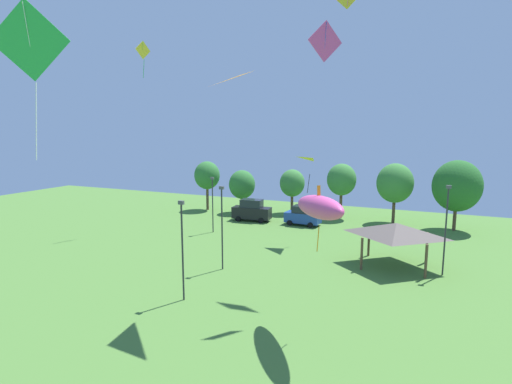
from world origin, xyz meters
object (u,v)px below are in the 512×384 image
object	(u,v)px
kite_flying_5	(208,106)
light_post_2	(446,226)
kite_flying_9	(325,41)
kite_flying_10	(143,52)
kite_flying_0	(313,169)
treeline_tree_1	(242,185)
treeline_tree_2	(292,183)
light_post_0	(213,201)
light_post_1	(222,223)
treeline_tree_5	(457,186)
parked_car_leftmost	(252,210)
kite_flying_6	(30,44)
treeline_tree_3	(342,180)
treeline_tree_4	(395,183)
treeline_tree_0	(207,176)
park_pavilion	(396,229)
kite_flying_2	(319,207)
parked_car_second_from_left	(303,216)
light_post_3	(182,245)

from	to	relation	value
kite_flying_5	light_post_2	size ratio (longest dim) A/B	0.52
kite_flying_9	kite_flying_10	bearing A→B (deg)	153.80
kite_flying_0	light_post_2	world-z (taller)	kite_flying_0
treeline_tree_1	treeline_tree_2	size ratio (longest dim) A/B	0.98
kite_flying_0	light_post_0	bearing A→B (deg)	-176.34
light_post_1	treeline_tree_5	distance (m)	27.66
parked_car_leftmost	treeline_tree_2	xyz separation A→B (m)	(3.05, 6.34, 2.76)
kite_flying_0	light_post_2	distance (m)	13.21
kite_flying_6	treeline_tree_3	xyz separation A→B (m)	(6.63, 36.60, -9.84)
treeline_tree_3	treeline_tree_4	world-z (taller)	treeline_tree_4
treeline_tree_0	park_pavilion	bearing A→B (deg)	-28.97
kite_flying_10	light_post_2	world-z (taller)	kite_flying_10
kite_flying_2	park_pavilion	distance (m)	13.99
light_post_0	light_post_1	bearing A→B (deg)	-56.68
kite_flying_0	treeline_tree_5	size ratio (longest dim) A/B	0.34
treeline_tree_4	kite_flying_9	bearing A→B (deg)	-95.99
parked_car_second_from_left	kite_flying_0	bearing A→B (deg)	-62.10
light_post_0	treeline_tree_2	size ratio (longest dim) A/B	1.02
light_post_1	light_post_0	bearing A→B (deg)	123.32
kite_flying_6	kite_flying_9	xyz separation A→B (m)	(10.40, 11.73, 1.52)
kite_flying_2	treeline_tree_0	size ratio (longest dim) A/B	0.78
light_post_1	light_post_3	size ratio (longest dim) A/B	1.02
kite_flying_0	light_post_1	xyz separation A→B (m)	(-4.33, -10.67, -3.49)
light_post_2	treeline_tree_5	bearing A→B (deg)	84.67
kite_flying_5	park_pavilion	xyz separation A→B (m)	(9.62, 13.03, -9.21)
park_pavilion	treeline_tree_3	world-z (taller)	treeline_tree_3
parked_car_leftmost	treeline_tree_2	world-z (taller)	treeline_tree_2
light_post_2	treeline_tree_1	distance (m)	28.60
kite_flying_9	kite_flying_2	bearing A→B (deg)	-77.23
treeline_tree_2	treeline_tree_5	size ratio (longest dim) A/B	0.76
kite_flying_6	light_post_2	world-z (taller)	kite_flying_6
kite_flying_6	treeline_tree_0	world-z (taller)	kite_flying_6
kite_flying_0	park_pavilion	size ratio (longest dim) A/B	0.43
kite_flying_6	light_post_2	distance (m)	28.72
light_post_0	treeline_tree_4	xyz separation A→B (m)	(17.58, 12.41, 1.40)
light_post_3	treeline_tree_1	world-z (taller)	light_post_3
treeline_tree_1	treeline_tree_0	bearing A→B (deg)	-179.31
light_post_3	light_post_2	bearing A→B (deg)	37.08
kite_flying_6	treeline_tree_4	xyz separation A→B (m)	(12.98, 36.35, -9.91)
treeline_tree_3	parked_car_second_from_left	bearing A→B (deg)	-120.38
light_post_0	light_post_3	bearing A→B (deg)	-66.48
kite_flying_6	parked_car_leftmost	size ratio (longest dim) A/B	1.46
kite_flying_0	treeline_tree_4	distance (m)	13.71
park_pavilion	light_post_0	distance (m)	19.42
kite_flying_9	light_post_3	distance (m)	15.38
kite_flying_2	light_post_0	distance (m)	23.50
parked_car_leftmost	treeline_tree_2	bearing A→B (deg)	59.13
kite_flying_5	light_post_1	bearing A→B (deg)	113.03
kite_flying_0	kite_flying_9	xyz separation A→B (m)	(4.11, -12.90, 9.00)
kite_flying_10	light_post_0	xyz separation A→B (m)	(7.59, 1.09, -15.88)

